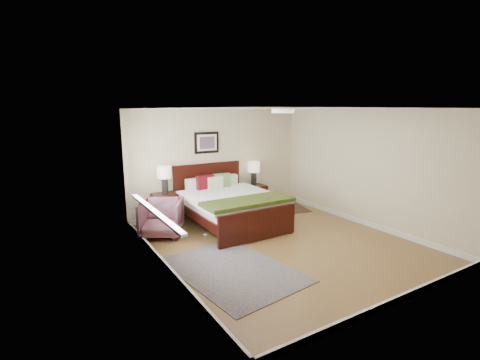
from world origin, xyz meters
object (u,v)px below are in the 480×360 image
Objects in this scene: bed at (229,200)px; lamp_left at (164,175)px; armchair at (162,218)px; nightstand_right at (254,194)px; lamp_right at (254,169)px; nightstand_left at (166,199)px; rug_persian at (233,270)px.

bed is 1.52m from lamp_left.
bed is 1.50m from armchair.
lamp_right is (0.00, 0.01, 0.64)m from nightstand_right.
bed is 3.69× the size of lamp_right.
nightstand_right is at bearing 35.57° from bed.
nightstand_left is (-1.13, 0.86, -0.02)m from bed.
nightstand_left is at bearing 142.81° from bed.
nightstand_left is 0.30× the size of rug_persian.
armchair is (-2.69, -0.75, 0.00)m from nightstand_right.
nightstand_right is at bearing -90.00° from lamp_right.
armchair is at bearing 175.50° from bed.
bed is at bearing 54.82° from rug_persian.
nightstand_left reaches higher than rug_persian.
lamp_right is at bearing 0.00° from lamp_left.
rug_persian is (-1.03, -1.95, -0.55)m from bed.
bed reaches higher than nightstand_right.
nightstand_right is at bearing 46.06° from armchair.
nightstand_right is (2.33, 0.01, -0.17)m from nightstand_left.
bed reaches higher than armchair.
bed is 1.03× the size of rug_persian.
nightstand_left is 2.34m from nightstand_right.
rug_persian is at bearing -88.05° from lamp_left.
nightstand_left is at bearing -179.81° from nightstand_right.
armchair reaches higher than nightstand_left.
nightstand_right is 0.97× the size of lamp_right.
nightstand_left is 2.85m from rug_persian.
lamp_left reaches higher than nightstand_left.
armchair is at bearing -164.48° from nightstand_right.
bed reaches higher than rug_persian.
nightstand_left is at bearing 94.95° from armchair.
lamp_left is at bearing 84.69° from rug_persian.
lamp_left is 1.10m from armchair.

